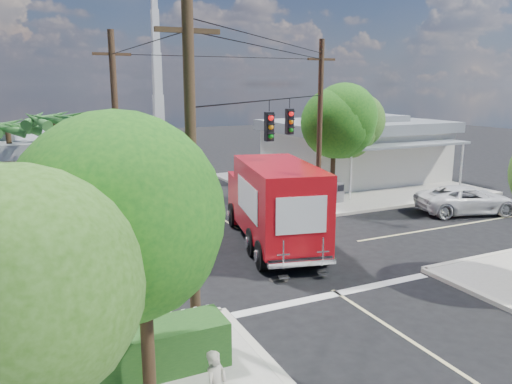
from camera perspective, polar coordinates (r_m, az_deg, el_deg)
ground at (r=20.41m, az=2.42°, el=-7.13°), size 120.00×120.00×0.00m
sidewalk_ne at (r=34.92m, az=9.94°, el=0.99°), size 14.12×14.12×0.14m
road_markings at (r=19.20m, az=4.49°, el=-8.41°), size 32.00×32.00×0.01m
building_ne at (r=36.37m, az=11.18°, el=4.97°), size 11.80×10.20×4.50m
radio_tower at (r=38.24m, az=-11.12°, el=10.32°), size 0.80×0.80×17.00m
tree_sw_front at (r=9.99m, az=-12.91°, el=-2.14°), size 3.88×3.78×6.03m
tree_ne_front at (r=28.86m, az=9.02°, el=8.11°), size 4.21×4.14×6.66m
tree_ne_back at (r=32.19m, az=10.62°, el=7.42°), size 3.77×3.66×5.82m
palm_nw_front at (r=24.63m, az=-21.95°, el=7.35°), size 3.01×3.08×5.59m
palm_nw_back at (r=26.11m, az=-26.51°, el=6.36°), size 3.01×3.08×5.19m
utility_poles at (r=20.16m, az=-3.61°, el=6.26°), size 12.00×10.68×9.00m
picket_fence at (r=13.00m, az=-17.71°, el=-16.28°), size 5.94×0.06×1.00m
hedge_sw at (r=12.28m, az=-18.13°, el=-18.06°), size 6.20×1.20×1.10m
vending_boxes at (r=28.58m, az=8.20°, el=-0.17°), size 1.90×0.50×1.10m
delivery_truck at (r=21.13m, az=2.04°, el=-1.25°), size 4.23×8.69×3.62m
parked_car at (r=28.88m, az=22.98°, el=-0.81°), size 5.78×3.88×1.47m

